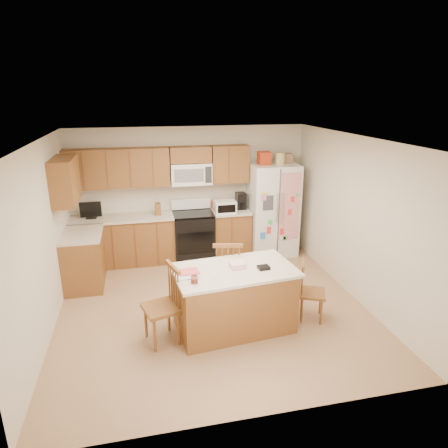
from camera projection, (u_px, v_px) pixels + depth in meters
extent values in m
plane|color=#A98258|center=(212.00, 306.00, 6.09)|extent=(4.50, 4.50, 0.00)
cube|color=beige|center=(190.00, 192.00, 7.78)|extent=(4.50, 0.10, 2.50)
cube|color=beige|center=(258.00, 308.00, 3.61)|extent=(4.50, 0.10, 2.50)
cube|color=beige|center=(43.00, 241.00, 5.23)|extent=(0.10, 4.50, 2.50)
cube|color=beige|center=(355.00, 218.00, 6.15)|extent=(0.10, 4.50, 2.50)
cube|color=white|center=(211.00, 140.00, 5.30)|extent=(4.50, 4.50, 0.04)
cube|color=brown|center=(124.00, 241.00, 7.49)|extent=(1.87, 0.60, 0.88)
cube|color=brown|center=(230.00, 233.00, 7.91)|extent=(0.72, 0.60, 0.88)
cube|color=brown|center=(84.00, 260.00, 6.64)|extent=(0.60, 0.95, 0.88)
cube|color=beige|center=(122.00, 218.00, 7.33)|extent=(1.87, 0.64, 0.04)
cube|color=beige|center=(231.00, 211.00, 7.75)|extent=(0.72, 0.64, 0.04)
cube|color=beige|center=(81.00, 234.00, 6.50)|extent=(0.64, 0.95, 0.04)
cube|color=brown|center=(117.00, 168.00, 7.18)|extent=(1.85, 0.33, 0.70)
cube|color=brown|center=(230.00, 164.00, 7.60)|extent=(0.70, 0.33, 0.70)
cube|color=brown|center=(190.00, 154.00, 7.39)|extent=(0.76, 0.33, 0.29)
cube|color=brown|center=(65.00, 180.00, 6.18)|extent=(0.33, 0.95, 0.70)
cube|color=brown|center=(83.00, 171.00, 6.91)|extent=(0.02, 0.01, 0.66)
cube|color=brown|center=(90.00, 250.00, 7.08)|extent=(0.02, 0.01, 0.84)
cube|color=brown|center=(107.00, 170.00, 6.99)|extent=(0.02, 0.01, 0.66)
cube|color=brown|center=(113.00, 248.00, 7.17)|extent=(0.02, 0.01, 0.84)
cube|color=brown|center=(130.00, 169.00, 7.07)|extent=(0.02, 0.01, 0.66)
cube|color=brown|center=(136.00, 246.00, 7.25)|extent=(0.02, 0.01, 0.84)
cube|color=brown|center=(153.00, 168.00, 7.15)|extent=(0.01, 0.01, 0.66)
cube|color=brown|center=(158.00, 244.00, 7.33)|extent=(0.01, 0.01, 0.84)
cube|color=brown|center=(229.00, 165.00, 7.44)|extent=(0.01, 0.01, 0.66)
cube|color=brown|center=(232.00, 239.00, 7.62)|extent=(0.01, 0.01, 0.84)
cube|color=white|center=(191.00, 173.00, 7.48)|extent=(0.76, 0.38, 0.40)
cube|color=slate|center=(189.00, 176.00, 7.28)|extent=(0.54, 0.01, 0.24)
cube|color=#262626|center=(208.00, 175.00, 7.36)|extent=(0.12, 0.01, 0.30)
cube|color=brown|center=(158.00, 209.00, 7.44)|extent=(0.10, 0.14, 0.22)
cube|color=black|center=(92.00, 218.00, 7.24)|extent=(0.18, 0.12, 0.02)
cube|color=black|center=(91.00, 209.00, 7.19)|extent=(0.38, 0.03, 0.28)
cube|color=#D45637|center=(221.00, 205.00, 7.77)|extent=(0.35, 0.22, 0.18)
cube|color=white|center=(225.00, 207.00, 7.55)|extent=(0.40, 0.28, 0.23)
cube|color=black|center=(227.00, 209.00, 7.42)|extent=(0.34, 0.01, 0.15)
cube|color=black|center=(241.00, 201.00, 7.80)|extent=(0.18, 0.22, 0.32)
cylinder|color=black|center=(242.00, 205.00, 7.75)|extent=(0.12, 0.12, 0.12)
cube|color=black|center=(193.00, 236.00, 7.74)|extent=(0.76, 0.64, 0.88)
cube|color=black|center=(196.00, 243.00, 7.44)|extent=(0.68, 0.01, 0.42)
cube|color=black|center=(193.00, 213.00, 7.59)|extent=(0.76, 0.64, 0.03)
cube|color=white|center=(191.00, 204.00, 7.79)|extent=(0.76, 0.10, 0.20)
cube|color=white|center=(272.00, 209.00, 7.86)|extent=(0.90, 0.75, 1.80)
cube|color=#4C4C4C|center=(279.00, 215.00, 7.51)|extent=(0.02, 0.01, 1.75)
cube|color=silver|center=(277.00, 208.00, 7.43)|extent=(0.02, 0.03, 0.55)
cube|color=silver|center=(282.00, 208.00, 7.45)|extent=(0.02, 0.03, 0.55)
cube|color=#3F3F44|center=(268.00, 203.00, 7.38)|extent=(0.20, 0.01, 0.28)
cube|color=#D84C59|center=(289.00, 207.00, 7.50)|extent=(0.42, 0.01, 1.30)
cube|color=#AB2F12|center=(264.00, 158.00, 7.50)|extent=(0.22, 0.22, 0.24)
cylinder|color=tan|center=(280.00, 158.00, 7.52)|extent=(0.18, 0.18, 0.22)
cube|color=#8D6B4D|center=(287.00, 158.00, 7.68)|extent=(0.18, 0.20, 0.18)
cube|color=brown|center=(234.00, 300.00, 5.42)|extent=(1.61, 1.02, 0.84)
cube|color=beige|center=(234.00, 270.00, 5.28)|extent=(1.70, 1.11, 0.04)
cylinder|color=#AB2F12|center=(195.00, 280.00, 4.89)|extent=(0.08, 0.08, 0.06)
cylinder|color=white|center=(194.00, 279.00, 4.88)|extent=(0.09, 0.09, 0.09)
cube|color=#F3C2D2|center=(238.00, 265.00, 5.30)|extent=(0.22, 0.17, 0.07)
cube|color=black|center=(264.00, 267.00, 5.27)|extent=(0.16, 0.14, 0.04)
cube|color=white|center=(186.00, 275.00, 5.07)|extent=(0.32, 0.27, 0.01)
cube|color=#D84C4C|center=(189.00, 272.00, 5.15)|extent=(0.28, 0.23, 0.01)
cylinder|color=white|center=(217.00, 278.00, 4.99)|extent=(0.13, 0.06, 0.01)
cube|color=brown|center=(161.00, 308.00, 5.09)|extent=(0.53, 0.55, 0.05)
cylinder|color=brown|center=(146.00, 322.00, 5.25)|extent=(0.04, 0.04, 0.46)
cylinder|color=brown|center=(155.00, 336.00, 4.95)|extent=(0.04, 0.04, 0.46)
cylinder|color=brown|center=(169.00, 316.00, 5.39)|extent=(0.04, 0.04, 0.46)
cylinder|color=brown|center=(179.00, 329.00, 5.09)|extent=(0.04, 0.04, 0.46)
cylinder|color=brown|center=(169.00, 281.00, 5.22)|extent=(0.02, 0.02, 0.51)
cylinder|color=brown|center=(171.00, 283.00, 5.15)|extent=(0.02, 0.02, 0.51)
cylinder|color=brown|center=(174.00, 286.00, 5.08)|extent=(0.02, 0.02, 0.51)
cylinder|color=brown|center=(176.00, 288.00, 5.02)|extent=(0.02, 0.02, 0.51)
cylinder|color=brown|center=(178.00, 291.00, 4.95)|extent=(0.02, 0.02, 0.51)
cube|color=brown|center=(173.00, 267.00, 5.00)|extent=(0.16, 0.42, 0.05)
cube|color=brown|center=(227.00, 274.00, 6.02)|extent=(0.53, 0.51, 0.05)
cylinder|color=brown|center=(239.00, 284.00, 6.26)|extent=(0.04, 0.04, 0.46)
cylinder|color=brown|center=(215.00, 285.00, 6.25)|extent=(0.04, 0.04, 0.46)
cylinder|color=brown|center=(240.00, 294.00, 5.96)|extent=(0.04, 0.04, 0.46)
cylinder|color=brown|center=(215.00, 295.00, 5.95)|extent=(0.04, 0.04, 0.46)
cylinder|color=brown|center=(239.00, 262.00, 5.77)|extent=(0.02, 0.02, 0.52)
cylinder|color=brown|center=(233.00, 262.00, 5.76)|extent=(0.02, 0.02, 0.52)
cylinder|color=brown|center=(228.00, 262.00, 5.76)|extent=(0.02, 0.02, 0.52)
cylinder|color=brown|center=(222.00, 262.00, 5.76)|extent=(0.02, 0.02, 0.52)
cylinder|color=brown|center=(217.00, 262.00, 5.76)|extent=(0.02, 0.02, 0.52)
cube|color=brown|center=(228.00, 246.00, 5.68)|extent=(0.43, 0.12, 0.05)
cube|color=brown|center=(312.00, 293.00, 5.64)|extent=(0.47, 0.48, 0.04)
cylinder|color=brown|center=(321.00, 312.00, 5.54)|extent=(0.03, 0.03, 0.38)
cylinder|color=brown|center=(320.00, 302.00, 5.83)|extent=(0.03, 0.03, 0.38)
cylinder|color=brown|center=(302.00, 311.00, 5.59)|extent=(0.03, 0.03, 0.38)
cylinder|color=brown|center=(302.00, 300.00, 5.87)|extent=(0.03, 0.03, 0.38)
cylinder|color=brown|center=(302.00, 282.00, 5.47)|extent=(0.02, 0.02, 0.43)
cylinder|color=brown|center=(302.00, 280.00, 5.53)|extent=(0.02, 0.02, 0.43)
cylinder|color=brown|center=(302.00, 277.00, 5.60)|extent=(0.02, 0.02, 0.43)
cylinder|color=brown|center=(302.00, 275.00, 5.66)|extent=(0.02, 0.02, 0.43)
cylinder|color=brown|center=(302.00, 273.00, 5.72)|extent=(0.02, 0.02, 0.43)
cube|color=brown|center=(303.00, 264.00, 5.53)|extent=(0.17, 0.34, 0.04)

